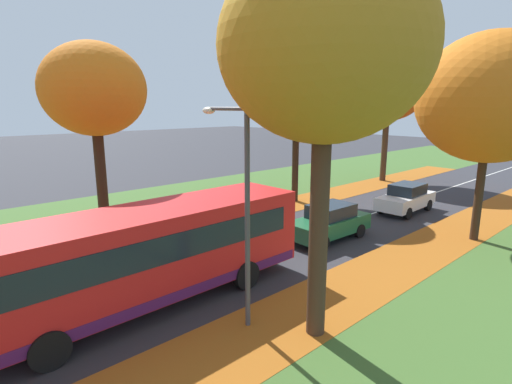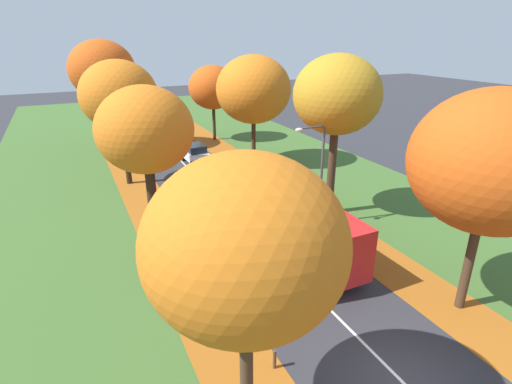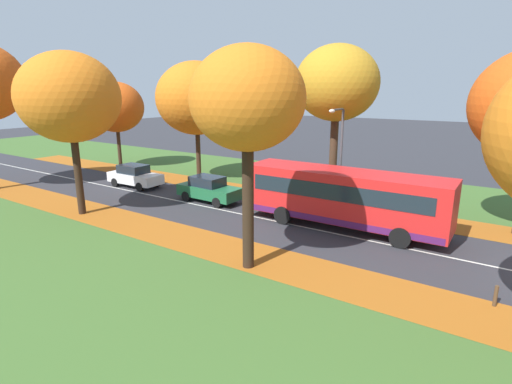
# 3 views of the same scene
# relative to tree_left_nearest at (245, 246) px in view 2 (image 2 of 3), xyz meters

# --- Properties ---
(ground_plane) EXTENTS (160.00, 160.00, 0.00)m
(ground_plane) POSITION_rel_tree_left_nearest_xyz_m (5.21, -0.88, -5.92)
(ground_plane) COLOR #2D2D33
(grass_verge_left) EXTENTS (12.00, 90.00, 0.01)m
(grass_verge_left) POSITION_rel_tree_left_nearest_xyz_m (-3.99, 19.12, -5.92)
(grass_verge_left) COLOR #3D6028
(grass_verge_left) RESTS_ON ground
(leaf_litter_left) EXTENTS (2.80, 60.00, 0.00)m
(leaf_litter_left) POSITION_rel_tree_left_nearest_xyz_m (0.61, 13.12, -5.91)
(leaf_litter_left) COLOR #9E5619
(leaf_litter_left) RESTS_ON grass_verge_left
(grass_verge_right) EXTENTS (12.00, 90.00, 0.01)m
(grass_verge_right) POSITION_rel_tree_left_nearest_xyz_m (14.41, 19.12, -5.92)
(grass_verge_right) COLOR #3D6028
(grass_verge_right) RESTS_ON ground
(leaf_litter_right) EXTENTS (2.80, 60.00, 0.00)m
(leaf_litter_right) POSITION_rel_tree_left_nearest_xyz_m (9.81, 13.12, -5.91)
(leaf_litter_right) COLOR #9E5619
(leaf_litter_right) RESTS_ON grass_verge_right
(road_centre_line) EXTENTS (0.12, 80.00, 0.01)m
(road_centre_line) POSITION_rel_tree_left_nearest_xyz_m (5.21, 19.12, -5.92)
(road_centre_line) COLOR silver
(road_centre_line) RESTS_ON ground
(tree_left_nearest) EXTENTS (4.97, 4.97, 8.17)m
(tree_left_nearest) POSITION_rel_tree_left_nearest_xyz_m (0.00, 0.00, 0.00)
(tree_left_nearest) COLOR #422D1E
(tree_left_nearest) RESTS_ON ground
(tree_left_near) EXTENTS (4.29, 4.29, 8.57)m
(tree_left_near) POSITION_rel_tree_left_nearest_xyz_m (-0.32, 10.06, 0.66)
(tree_left_near) COLOR black
(tree_left_near) RESTS_ON ground
(tree_left_mid) EXTENTS (5.38, 5.38, 8.96)m
(tree_left_mid) POSITION_rel_tree_left_nearest_xyz_m (0.18, 22.09, 0.60)
(tree_left_mid) COLOR black
(tree_left_mid) RESTS_ON ground
(tree_left_far) EXTENTS (5.93, 5.93, 10.12)m
(tree_left_far) POSITION_rel_tree_left_nearest_xyz_m (0.25, 32.65, 1.50)
(tree_left_far) COLOR #422D1E
(tree_left_far) RESTS_ON ground
(tree_right_nearest) EXTENTS (5.85, 5.85, 8.93)m
(tree_right_nearest) POSITION_rel_tree_left_nearest_xyz_m (10.20, 1.14, 0.36)
(tree_right_nearest) COLOR #422D1E
(tree_right_nearest) RESTS_ON ground
(tree_right_near) EXTENTS (5.03, 5.03, 9.59)m
(tree_right_near) POSITION_rel_tree_left_nearest_xyz_m (10.70, 11.23, 1.36)
(tree_right_near) COLOR #422D1E
(tree_right_near) RESTS_ON ground
(tree_right_mid) EXTENTS (6.11, 6.11, 9.04)m
(tree_right_mid) POSITION_rel_tree_left_nearest_xyz_m (10.75, 22.52, 0.36)
(tree_right_mid) COLOR #382619
(tree_right_mid) RESTS_ON ground
(tree_right_far) EXTENTS (4.90, 4.90, 7.63)m
(tree_right_far) POSITION_rel_tree_left_nearest_xyz_m (10.55, 31.91, -0.51)
(tree_right_far) COLOR #382619
(tree_right_far) RESTS_ON ground
(bollard_third) EXTENTS (0.12, 0.12, 0.75)m
(bollard_third) POSITION_rel_tree_left_nearest_xyz_m (1.70, 1.53, -5.55)
(bollard_third) COLOR #4C3823
(bollard_third) RESTS_ON ground
(streetlamp_right) EXTENTS (1.89, 0.28, 6.00)m
(streetlamp_right) POSITION_rel_tree_left_nearest_xyz_m (8.88, 10.13, -2.18)
(streetlamp_right) COLOR #47474C
(streetlamp_right) RESTS_ON ground
(bus) EXTENTS (2.74, 10.42, 2.98)m
(bus) POSITION_rel_tree_left_nearest_xyz_m (6.29, 8.70, -4.22)
(bus) COLOR red
(bus) RESTS_ON ground
(car_green_lead) EXTENTS (1.88, 4.25, 1.62)m
(car_green_lead) POSITION_rel_tree_left_nearest_xyz_m (6.23, 17.67, -5.11)
(car_green_lead) COLOR #1E6038
(car_green_lead) RESTS_ON ground
(car_white_following) EXTENTS (1.88, 4.25, 1.62)m
(car_white_following) POSITION_rel_tree_left_nearest_xyz_m (6.27, 24.77, -5.11)
(car_white_following) COLOR silver
(car_white_following) RESTS_ON ground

